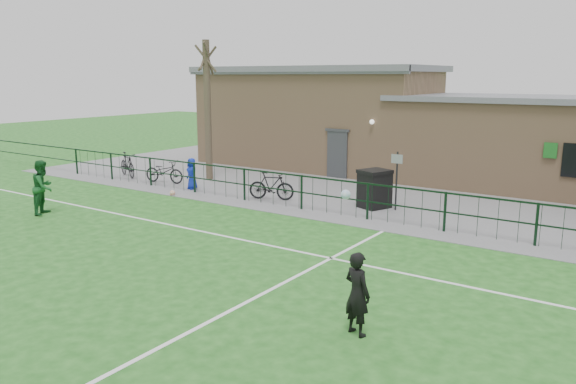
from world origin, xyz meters
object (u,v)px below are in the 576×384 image
Objects in this scene: wheelie_bin_left at (373,191)px; bicycle_c at (164,171)px; bare_tree at (208,111)px; spectator_child at (192,174)px; wheelie_bin_right at (374,190)px; bicycle_b at (127,165)px; ball_ground at (172,193)px; sign_post at (396,181)px; bicycle_d at (271,186)px; outfield_player at (43,187)px.

bicycle_c is at bearing -177.09° from wheelie_bin_left.
bare_tree reaches higher than wheelie_bin_left.
spectator_child reaches higher than bicycle_c.
wheelie_bin_right is 0.67× the size of bicycle_b.
bicycle_b reaches higher than wheelie_bin_left.
ball_ground is (1.18, -3.39, -2.89)m from bare_tree.
bare_tree is at bearing -164.76° from wheelie_bin_right.
spectator_child reaches higher than wheelie_bin_right.
spectator_child is at bearing -171.27° from sign_post.
bicycle_d is at bearing -102.24° from bicycle_c.
sign_post is at bearing 30.21° from spectator_child.
spectator_child is (1.93, -0.32, 0.14)m from bicycle_c.
wheelie_bin_right reaches higher than bicycle_c.
outfield_player is 4.71m from ball_ground.
outfield_player reaches higher than wheelie_bin_right.
sign_post is 1.59× the size of spectator_child.
bicycle_d is 3.81m from spectator_child.
bicycle_c is 1.96m from spectator_child.
outfield_player is (-8.68, -6.92, 0.26)m from wheelie_bin_right.
bicycle_c is 6.10m from outfield_player.
wheelie_bin_right is (0.19, -0.30, 0.11)m from wheelie_bin_left.
spectator_child is at bearing -65.09° from bare_tree.
outfield_player reaches higher than wheelie_bin_left.
wheelie_bin_right is 7.58m from spectator_child.
bicycle_d is 0.95× the size of outfield_player.
bicycle_b is 1.02× the size of outfield_player.
ball_ground is at bearing -162.83° from wheelie_bin_left.
outfield_player reaches higher than bicycle_c.
outfield_player is at bearing -143.46° from sign_post.
outfield_player is at bearing 121.03° from bicycle_d.
wheelie_bin_left is 0.59× the size of bicycle_d.
wheelie_bin_left is (8.27, -0.60, -2.47)m from bare_tree.
bicycle_d is at bearing -70.17° from outfield_player.
wheelie_bin_left is at bearing -62.28° from bicycle_b.
spectator_child is 1.43m from ball_ground.
spectator_child is at bearing 74.17° from bicycle_d.
bicycle_c is at bearing 69.95° from bicycle_d.
wheelie_bin_left is 0.37m from wheelie_bin_right.
wheelie_bin_right is at bearing -63.81° from bicycle_b.
ball_ground is at bearing -47.59° from outfield_player.
bicycle_b is at bearing 159.61° from ball_ground.
wheelie_bin_left is 0.80× the size of spectator_child.
spectator_child is 0.70× the size of outfield_player.
sign_post is (9.22, -0.82, -1.98)m from bare_tree.
outfield_player is (-1.19, -5.73, 0.25)m from spectator_child.
outfield_player is at bearing 175.95° from bicycle_c.
wheelie_bin_left is 7.63m from ball_ground.
bare_tree is 28.43× the size of ball_ground.
ball_ground is at bearing -59.35° from spectator_child.
wheelie_bin_left is 11.76m from bicycle_b.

